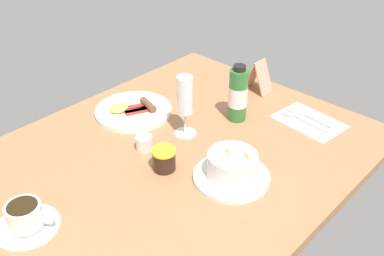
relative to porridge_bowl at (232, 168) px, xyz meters
The scene contains 10 objects.
ground_plane 19.00cm from the porridge_bowl, 102.13° to the left, with size 110.00×84.00×3.00cm, color #A8754C.
porridge_bowl is the anchor object (origin of this frame).
cutlery_setting 37.01cm from the porridge_bowl, ahead, with size 15.52×20.88×0.90cm.
coffee_cup 48.42cm from the porridge_bowl, 152.71° to the left, with size 14.05×14.05×6.25cm.
creamer_jug 26.14cm from the porridge_bowl, 103.42° to the left, with size 4.56×5.52×4.73cm.
wine_glass 24.87cm from the porridge_bowl, 72.50° to the left, with size 6.42×6.42×17.98cm.
jam_jar 17.38cm from the porridge_bowl, 118.99° to the left, with size 6.16×6.16×5.95cm.
sauce_bottle_green 29.25cm from the porridge_bowl, 35.47° to the left, with size 5.63×5.63×17.52cm.
breakfast_plate 42.37cm from the porridge_bowl, 84.03° to the left, with size 23.48×23.48×3.70cm.
menu_card 48.24cm from the porridge_bowl, 28.20° to the left, with size 5.86×8.64×10.79cm.
Camera 1 is at (-66.51, -69.69, 71.23)cm, focal length 41.99 mm.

